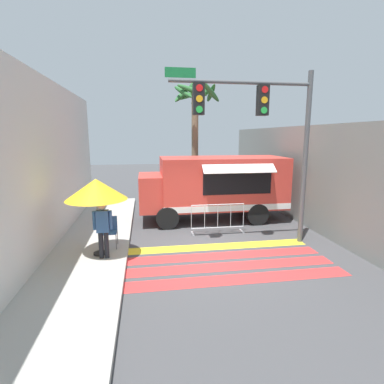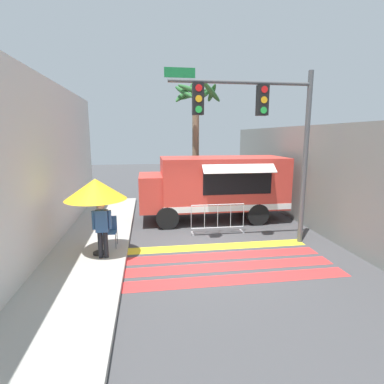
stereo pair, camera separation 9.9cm
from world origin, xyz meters
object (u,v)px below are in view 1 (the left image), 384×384
at_px(patio_umbrella, 96,190).
at_px(barricade_front, 218,219).
at_px(food_truck, 211,184).
at_px(traffic_signal_pole, 262,121).
at_px(folding_chair, 109,229).
at_px(palm_tree, 196,117).
at_px(vendor_person, 103,226).

xyz_separation_m(patio_umbrella, barricade_front, (3.97, 1.83, -1.53)).
bearing_deg(food_truck, traffic_signal_pole, -74.62).
relative_size(folding_chair, palm_tree, 0.15).
bearing_deg(folding_chair, food_truck, 32.13).
height_order(patio_umbrella, vendor_person, patio_umbrella).
distance_m(food_truck, barricade_front, 2.04).
height_order(folding_chair, palm_tree, palm_tree).
xyz_separation_m(traffic_signal_pole, patio_umbrella, (-4.98, -0.47, -1.91)).
xyz_separation_m(barricade_front, palm_tree, (-0.07, 4.52, 3.91)).
distance_m(food_truck, patio_umbrella, 5.50).
relative_size(traffic_signal_pole, patio_umbrella, 2.48).
xyz_separation_m(vendor_person, barricade_front, (3.81, 2.12, -0.53)).
relative_size(patio_umbrella, barricade_front, 1.11).
bearing_deg(palm_tree, food_truck, -85.42).
bearing_deg(folding_chair, palm_tree, 52.15).
relative_size(folding_chair, vendor_person, 0.57).
xyz_separation_m(folding_chair, vendor_person, (-0.06, -0.93, 0.36)).
bearing_deg(traffic_signal_pole, food_truck, 105.38).
height_order(folding_chair, vendor_person, vendor_person).
height_order(traffic_signal_pole, vendor_person, traffic_signal_pole).
height_order(patio_umbrella, barricade_front, patio_umbrella).
relative_size(patio_umbrella, palm_tree, 0.36).
relative_size(food_truck, barricade_front, 3.03).
xyz_separation_m(patio_umbrella, vendor_person, (0.16, -0.29, -1.00)).
relative_size(food_truck, vendor_person, 3.71).
relative_size(food_truck, traffic_signal_pole, 1.09).
distance_m(patio_umbrella, folding_chair, 1.51).
bearing_deg(palm_tree, barricade_front, -89.10).
bearing_deg(patio_umbrella, palm_tree, 58.43).
bearing_deg(food_truck, barricade_front, -94.83).
bearing_deg(barricade_front, traffic_signal_pole, -53.34).
distance_m(vendor_person, palm_tree, 8.33).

